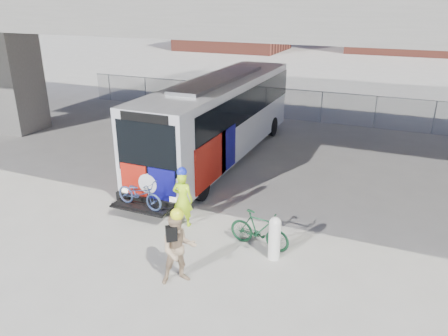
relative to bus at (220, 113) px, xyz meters
The scene contains 9 objects.
ground 5.11m from the bus, 64.56° to the right, with size 160.00×160.00×0.00m, color #9E9991.
bus is the anchor object (origin of this frame).
overpass 4.87m from the bus, ahead, with size 40.00×16.00×7.95m.
chainlink_fence 8.08m from the bus, 75.61° to the left, with size 30.00×0.06×30.00m.
brick_buildings 44.27m from the bus, 85.80° to the left, with size 54.00×22.00×12.00m.
bollard 8.59m from the bus, 56.11° to the right, with size 0.34×0.34×1.30m.
cyclist_hivis 6.58m from the bus, 77.03° to the right, with size 0.71×0.51×2.01m.
cyclist_tan 9.53m from the bus, 72.81° to the right, with size 1.19×1.16×2.12m.
bike_parked 7.96m from the bus, 57.98° to the right, with size 0.53×1.89×1.14m, color #164629.
Camera 1 is at (5.61, -13.13, 6.93)m, focal length 35.00 mm.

